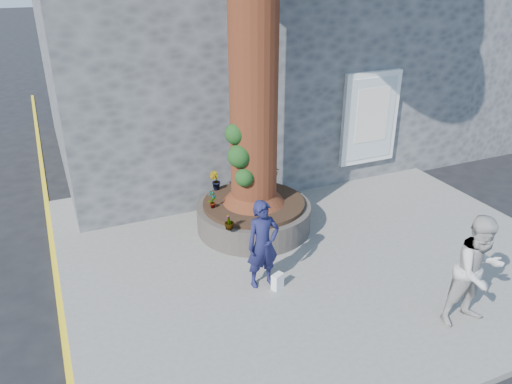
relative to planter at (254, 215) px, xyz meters
name	(u,v)px	position (x,y,z in m)	size (l,w,h in m)	color
ground	(258,297)	(-0.80, -2.00, -0.41)	(120.00, 120.00, 0.00)	black
pavement	(307,246)	(0.70, -1.00, -0.35)	(9.00, 8.00, 0.12)	slate
yellow_line	(61,308)	(-3.85, -1.00, -0.41)	(0.10, 30.00, 0.01)	yellow
stone_shop	(235,36)	(1.70, 5.20, 2.75)	(10.30, 8.30, 6.30)	#46484B
neighbour_shop	(455,28)	(9.70, 5.20, 2.59)	(6.00, 8.00, 6.00)	#46484B
planter	(254,215)	(0.00, 0.00, 0.00)	(2.30, 2.30, 0.60)	black
man	(263,244)	(-0.64, -1.84, 0.48)	(0.56, 0.37, 1.55)	#16183E
woman	(478,271)	(1.84, -3.96, 0.59)	(0.86, 0.67, 1.77)	#B1AEAA
shopping_bag	(278,281)	(-0.47, -2.07, -0.15)	(0.20, 0.12, 0.28)	white
plant_a	(212,199)	(-0.85, 0.06, 0.49)	(0.19, 0.13, 0.37)	gray
plant_b	(215,181)	(-0.51, 0.85, 0.51)	(0.22, 0.21, 0.40)	gray
plant_c	(229,221)	(-0.85, -0.85, 0.46)	(0.17, 0.17, 0.31)	gray
plant_d	(274,172)	(0.85, 0.85, 0.48)	(0.30, 0.27, 0.34)	gray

